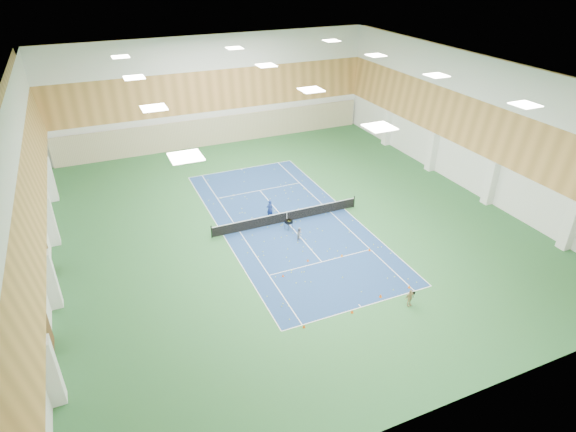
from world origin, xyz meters
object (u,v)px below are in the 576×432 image
Objects in this scene: tennis_net at (287,216)px; coach at (270,209)px; ball_cart at (289,225)px; child_court at (300,234)px; child_apron at (410,298)px.

coach is (-1.03, 1.23, 0.27)m from tennis_net.
ball_cart is at bearing 92.85° from coach.
child_court is at bearing -93.90° from tennis_net.
child_court is at bearing -98.64° from ball_cart.
ball_cart is (-0.37, -1.23, -0.11)m from tennis_net.
coach is 2.57m from ball_cart.
tennis_net is at bearing 46.71° from child_court.
child_court is at bearing 104.60° from child_apron.
child_apron is at bearing 93.37° from coach.
child_court is at bearing 88.91° from coach.
child_court reaches higher than ball_cart.
coach is 1.35× the size of child_apron.
coach is 4.32m from child_court.
coach is 1.52× the size of child_court.
tennis_net is 7.78× the size of coach.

